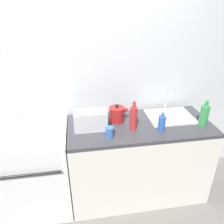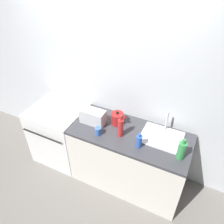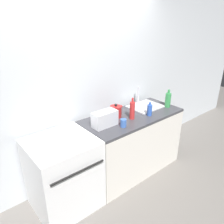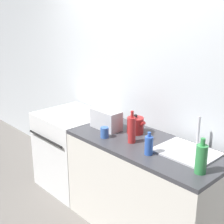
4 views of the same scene
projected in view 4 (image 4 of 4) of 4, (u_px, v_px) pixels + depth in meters
The scene contains 11 objects.
ground_plane at pixel (83, 218), 3.18m from camera, with size 12.00×12.00×0.00m, color slate.
wall_back at pixel (134, 83), 3.25m from camera, with size 8.00×0.05×2.60m.
stove at pixel (73, 149), 3.66m from camera, with size 0.73×0.71×0.90m.
counter_block at pixel (144, 188), 2.89m from camera, with size 1.47×0.66×0.90m.
kettle at pixel (135, 125), 2.95m from camera, with size 0.20×0.16×0.19m.
toaster at pixel (106, 119), 3.06m from camera, with size 0.32×0.15×0.19m.
sink_tray at pixel (187, 151), 2.57m from camera, with size 0.48×0.39×0.28m.
bottle_blue at pixel (149, 145), 2.51m from camera, with size 0.07×0.07×0.19m.
bottle_green at pixel (201, 159), 2.21m from camera, with size 0.08×0.08×0.27m.
bottle_red at pixel (132, 129), 2.73m from camera, with size 0.07×0.07×0.29m.
cup_blue at pixel (105, 132), 2.86m from camera, with size 0.08×0.08×0.10m.
Camera 4 is at (2.16, -1.62, 2.02)m, focal length 50.00 mm.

